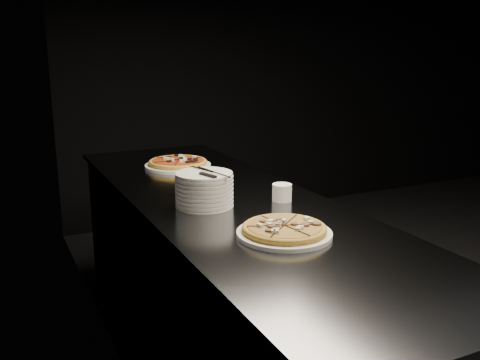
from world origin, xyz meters
name	(u,v)px	position (x,y,z in m)	size (l,w,h in m)	color
wall_left	(135,83)	(-2.50, 0.00, 1.40)	(0.02, 5.00, 2.80)	black
wall_back	(322,60)	(0.00, 2.50, 1.40)	(5.00, 0.02, 2.80)	black
counter	(231,304)	(-2.13, 0.00, 0.46)	(0.74, 2.44, 0.92)	slate
pizza_mushroom	(284,230)	(-2.15, -0.45, 0.94)	(0.36, 0.36, 0.04)	white
pizza_tomato	(178,163)	(-2.12, 0.67, 0.94)	(0.34, 0.34, 0.04)	white
plate_stack	(204,189)	(-2.25, -0.02, 0.99)	(0.22, 0.22, 0.13)	white
cutlery	(208,173)	(-2.24, -0.04, 1.06)	(0.07, 0.24, 0.01)	silver
ramekin	(282,192)	(-1.95, -0.10, 0.96)	(0.08, 0.08, 0.07)	white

